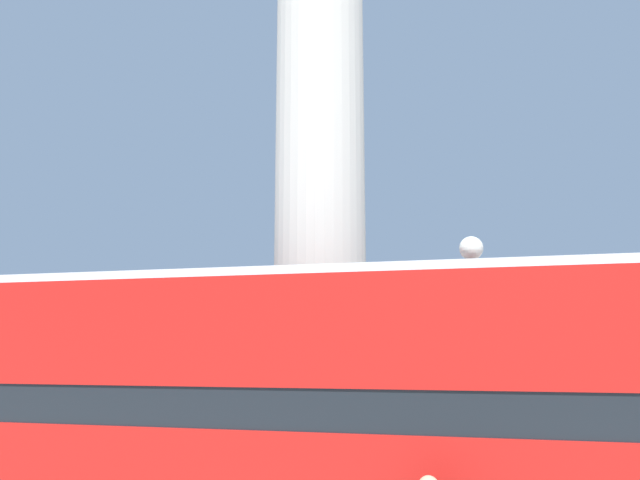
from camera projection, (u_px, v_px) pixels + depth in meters
name	position (u px, v px, depth m)	size (l,w,h in m)	color
monument_column	(320.00, 100.00, 15.07)	(4.65, 4.65, 22.07)	beige
bus_b	(365.00, 403.00, 9.09)	(11.16, 3.24, 4.26)	red
street_lamp	(476.00, 353.00, 11.36)	(0.45, 0.45, 5.24)	black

